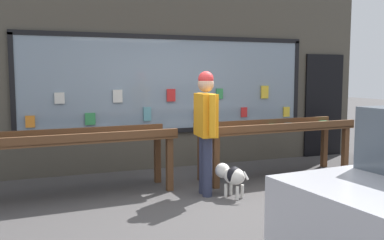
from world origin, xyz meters
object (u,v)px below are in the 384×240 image
at_px(person_browsing, 206,123).
at_px(small_dog, 231,175).
at_px(display_table_right, 276,132).
at_px(display_table_left, 78,143).
at_px(sandwich_board_sign, 379,139).

distance_m(person_browsing, small_dog, 0.81).
height_order(display_table_right, person_browsing, person_browsing).
relative_size(display_table_left, person_browsing, 1.57).
bearing_deg(sandwich_board_sign, display_table_right, -169.79).
bearing_deg(person_browsing, display_table_right, -62.97).
relative_size(display_table_right, small_dog, 5.36).
bearing_deg(display_table_left, person_browsing, -19.57).
bearing_deg(sandwich_board_sign, display_table_left, -171.52).
relative_size(person_browsing, sandwich_board_sign, 1.80).
height_order(person_browsing, small_dog, person_browsing).
xyz_separation_m(display_table_right, small_dog, (-1.23, -0.83, -0.44)).
relative_size(display_table_right, sandwich_board_sign, 2.83).
bearing_deg(sandwich_board_sign, person_browsing, -162.26).
bearing_deg(small_dog, display_table_left, 40.34).
bearing_deg(display_table_right, small_dog, -146.04).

